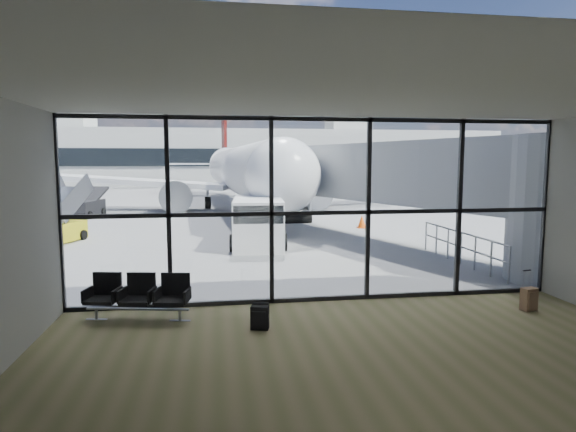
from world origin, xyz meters
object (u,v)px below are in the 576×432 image
object	(u,v)px
belt_loader	(86,207)
mobile_stairs	(53,230)
seating_row	(139,294)
airliner	(242,171)
backpack	(260,317)
suitcase	(529,299)
service_van	(258,221)

from	to	relation	value
belt_loader	mobile_stairs	bearing A→B (deg)	-73.54
seating_row	mobile_stairs	bearing A→B (deg)	126.57
airliner	backpack	bearing A→B (deg)	-96.15
suitcase	airliner	distance (m)	27.46
airliner	belt_loader	world-z (taller)	airliner
seating_row	suitcase	xyz separation A→B (m)	(8.82, -0.78, -0.27)
backpack	mobile_stairs	size ratio (longest dim) A/B	0.15
mobile_stairs	service_van	bearing A→B (deg)	6.04
seating_row	suitcase	bearing A→B (deg)	6.15
airliner	seating_row	bearing A→B (deg)	-101.79
suitcase	airliner	size ratio (longest dim) A/B	0.03
backpack	suitcase	xyz separation A→B (m)	(6.27, 0.30, 0.02)
backpack	service_van	xyz separation A→B (m)	(0.85, 9.95, 0.74)
backpack	airliner	size ratio (longest dim) A/B	0.02
service_van	belt_loader	size ratio (longest dim) A/B	1.13
service_van	mobile_stairs	world-z (taller)	mobile_stairs
service_van	suitcase	bearing A→B (deg)	-56.16
airliner	mobile_stairs	world-z (taller)	airliner
backpack	service_van	world-z (taller)	service_van
suitcase	airliner	world-z (taller)	airliner
backpack	mobile_stairs	bearing A→B (deg)	137.40
suitcase	service_van	xyz separation A→B (m)	(-5.43, 9.64, 0.71)
seating_row	airliner	size ratio (longest dim) A/B	0.06
service_van	airliner	bearing A→B (deg)	93.47
seating_row	backpack	world-z (taller)	seating_row
backpack	airliner	xyz separation A→B (m)	(1.15, 27.17, 2.49)
suitcase	airliner	xyz separation A→B (m)	(-5.12, 26.87, 2.46)
suitcase	service_van	world-z (taller)	service_van
airliner	belt_loader	distance (m)	11.58
backpack	suitcase	bearing A→B (deg)	17.38
backpack	airliner	bearing A→B (deg)	102.20
seating_row	backpack	bearing A→B (deg)	-11.79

